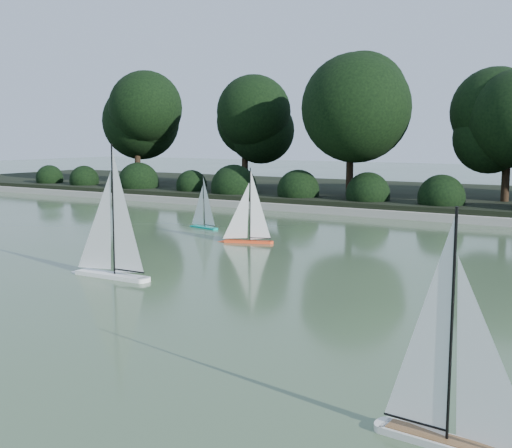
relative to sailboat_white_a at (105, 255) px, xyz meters
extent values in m
plane|color=#344C2D|center=(2.27, -0.76, -0.30)|extent=(80.00, 80.00, 0.00)
cube|color=gray|center=(2.27, 8.24, -0.21)|extent=(40.00, 0.35, 0.18)
cube|color=black|center=(2.27, 12.24, -0.15)|extent=(40.00, 8.00, 0.30)
cylinder|color=black|center=(-8.73, 10.44, 0.45)|extent=(0.20, 0.20, 1.51)
sphere|color=black|center=(-8.73, 10.44, 2.28)|extent=(2.38, 2.38, 2.38)
cylinder|color=black|center=(-4.73, 11.04, 0.38)|extent=(0.20, 0.20, 1.37)
sphere|color=black|center=(-4.73, 11.04, 2.07)|extent=(2.24, 2.24, 2.24)
cylinder|color=black|center=(-0.73, 10.14, 0.52)|extent=(0.20, 0.20, 1.66)
sphere|color=black|center=(-0.73, 10.14, 2.55)|extent=(2.66, 2.66, 2.66)
cylinder|color=black|center=(3.27, 10.64, 0.33)|extent=(0.20, 0.20, 1.26)
sphere|color=black|center=(3.27, 10.64, 1.90)|extent=(2.10, 2.10, 2.10)
sphere|color=black|center=(-11.73, 9.14, 0.15)|extent=(1.10, 1.10, 1.10)
sphere|color=black|center=(-9.73, 9.14, 0.15)|extent=(1.10, 1.10, 1.10)
sphere|color=black|center=(-7.73, 9.14, 0.15)|extent=(1.10, 1.10, 1.10)
sphere|color=black|center=(-5.73, 9.14, 0.15)|extent=(1.10, 1.10, 1.10)
sphere|color=black|center=(-3.73, 9.14, 0.15)|extent=(1.10, 1.10, 1.10)
sphere|color=black|center=(-1.73, 9.14, 0.15)|extent=(1.10, 1.10, 1.10)
sphere|color=black|center=(0.27, 9.14, 0.15)|extent=(1.10, 1.10, 1.10)
sphere|color=black|center=(2.27, 9.14, 0.15)|extent=(1.10, 1.10, 1.10)
cube|color=white|center=(0.11, 0.00, -0.25)|extent=(1.15, 0.26, 0.11)
cone|color=white|center=(-0.55, -0.02, -0.25)|extent=(0.24, 0.24, 0.23)
cylinder|color=white|center=(0.68, 0.02, -0.25)|extent=(0.14, 0.14, 0.11)
cylinder|color=black|center=(0.16, 0.01, 0.69)|extent=(0.02, 0.02, 1.77)
cylinder|color=black|center=(0.42, 0.01, -0.12)|extent=(0.53, 0.03, 0.02)
cube|color=silver|center=(5.40, -2.48, -0.26)|extent=(0.96, 0.27, 0.09)
cylinder|color=silver|center=(4.93, -2.44, -0.26)|extent=(0.12, 0.12, 0.09)
cube|color=olive|center=(5.40, -2.48, -0.21)|extent=(0.88, 0.21, 0.01)
cylinder|color=black|center=(5.35, -2.47, 0.52)|extent=(0.02, 0.02, 1.47)
cylinder|color=black|center=(5.15, -2.45, -0.15)|extent=(0.44, 0.05, 0.02)
cube|color=#F7461D|center=(0.16, 3.44, -0.26)|extent=(0.86, 0.45, 0.09)
cone|color=#F7461D|center=(-0.31, 3.27, -0.26)|extent=(0.22, 0.22, 0.17)
cylinder|color=#F7461D|center=(0.56, 3.58, -0.26)|extent=(0.13, 0.13, 0.09)
cylinder|color=black|center=(0.20, 3.45, 0.44)|extent=(0.02, 0.02, 1.32)
cylinder|color=black|center=(0.38, 3.51, -0.17)|extent=(0.37, 0.14, 0.01)
cube|color=#019886|center=(-1.62, 4.53, -0.27)|extent=(0.73, 0.30, 0.07)
cone|color=#019886|center=(-2.03, 4.62, -0.27)|extent=(0.17, 0.17, 0.14)
cylinder|color=#019886|center=(-1.28, 4.45, -0.27)|extent=(0.10, 0.10, 0.07)
cylinder|color=black|center=(-1.59, 4.52, 0.32)|extent=(0.02, 0.02, 1.11)
cylinder|color=black|center=(-1.44, 4.49, -0.19)|extent=(0.32, 0.08, 0.01)
camera|label=1|loc=(6.31, -6.32, 1.62)|focal=45.00mm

